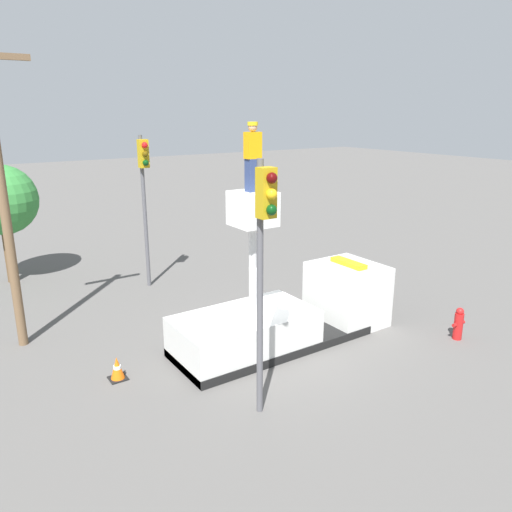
# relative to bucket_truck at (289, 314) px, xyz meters

# --- Properties ---
(ground_plane) EXTENTS (120.00, 120.00, 0.00)m
(ground_plane) POSITION_rel_bucket_truck_xyz_m (-0.59, 0.00, -0.82)
(ground_plane) COLOR #565451
(bucket_truck) EXTENTS (6.79, 2.19, 4.54)m
(bucket_truck) POSITION_rel_bucket_truck_xyz_m (0.00, 0.00, 0.00)
(bucket_truck) COLOR black
(bucket_truck) RESTS_ON ground
(worker) EXTENTS (0.40, 0.26, 1.75)m
(worker) POSITION_rel_bucket_truck_xyz_m (-1.26, 0.00, 4.59)
(worker) COLOR navy
(worker) RESTS_ON bucket_truck
(traffic_light_pole) EXTENTS (0.34, 0.57, 5.65)m
(traffic_light_pole) POSITION_rel_bucket_truck_xyz_m (-2.78, -2.68, 3.16)
(traffic_light_pole) COLOR #515156
(traffic_light_pole) RESTS_ON ground
(traffic_light_across) EXTENTS (0.34, 0.57, 5.72)m
(traffic_light_across) POSITION_rel_bucket_truck_xyz_m (-1.58, 6.70, 3.21)
(traffic_light_across) COLOR #515156
(traffic_light_across) RESTS_ON ground
(fire_hydrant) EXTENTS (0.51, 0.27, 0.99)m
(fire_hydrant) POSITION_rel_bucket_truck_xyz_m (4.20, -2.78, -0.34)
(fire_hydrant) COLOR red
(fire_hydrant) RESTS_ON ground
(traffic_cone_rear) EXTENTS (0.44, 0.44, 0.60)m
(traffic_cone_rear) POSITION_rel_bucket_truck_xyz_m (-4.98, 0.61, -0.54)
(traffic_cone_rear) COLOR black
(traffic_cone_rear) RESTS_ON ground
(tree_left_bg) EXTENTS (2.67, 2.67, 4.62)m
(tree_left_bg) POSITION_rel_bucket_truck_xyz_m (-5.91, 10.33, 2.43)
(tree_left_bg) COLOR brown
(tree_left_bg) RESTS_ON ground
(utility_pole) EXTENTS (2.20, 0.26, 8.47)m
(utility_pole) POSITION_rel_bucket_truck_xyz_m (-6.60, 4.07, 3.74)
(utility_pole) COLOR brown
(utility_pole) RESTS_ON ground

